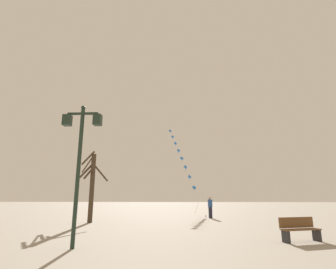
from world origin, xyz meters
name	(u,v)px	position (x,y,z in m)	size (l,w,h in m)	color
ground_plane	(176,218)	(0.00, 20.00, 0.00)	(160.00, 160.00, 0.00)	gray
twin_lantern_lamp_post	(80,146)	(-3.25, 6.99, 3.43)	(1.41, 0.28, 4.96)	#1E2D23
kite_train	(182,159)	(0.61, 27.77, 5.87)	(3.70, 11.72, 10.84)	brown
kite_flyer	(210,207)	(2.79, 20.42, 0.90)	(0.34, 0.63, 1.71)	#1E1E2D
bare_tree	(92,184)	(-5.79, 16.09, 2.56)	(1.97, 1.67, 4.87)	#423323
park_bench	(300,229)	(4.90, 8.80, 0.45)	(1.66, 0.94, 0.89)	brown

